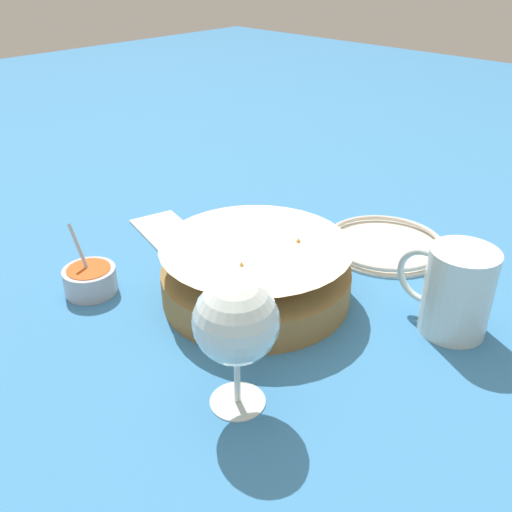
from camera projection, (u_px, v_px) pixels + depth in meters
name	position (u px, v px, depth m)	size (l,w,h in m)	color
ground_plane	(218.00, 297.00, 0.82)	(4.00, 4.00, 0.00)	teal
food_basket	(256.00, 275.00, 0.80)	(0.27, 0.27, 0.09)	olive
sauce_cup	(90.00, 279.00, 0.82)	(0.08, 0.08, 0.10)	#B7B7BC
wine_glass	(236.00, 325.00, 0.58)	(0.09, 0.09, 0.15)	silver
beer_mug	(456.00, 294.00, 0.72)	(0.13, 0.09, 0.12)	silver
side_plate	(384.00, 243.00, 0.94)	(0.20, 0.20, 0.01)	silver
napkin	(166.00, 229.00, 1.00)	(0.15, 0.11, 0.01)	white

